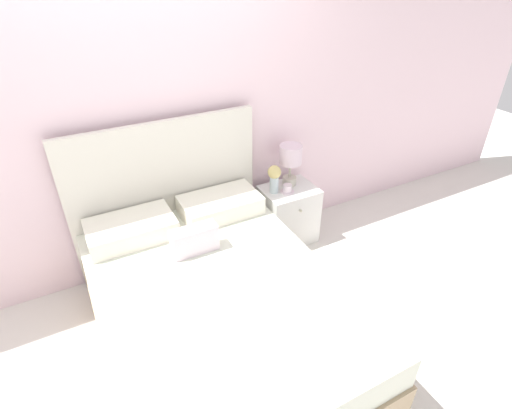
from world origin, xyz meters
TOP-DOWN VIEW (x-y plane):
  - ground_plane at (0.00, 0.00)m, footprint 12.00×12.00m
  - wall_back at (0.00, 0.07)m, footprint 8.00×0.06m
  - bed at (0.00, -0.89)m, footprint 1.45×1.96m
  - nightstand at (1.00, -0.20)m, footprint 0.46×0.38m
  - table_lamp at (1.04, -0.13)m, footprint 0.19×0.19m
  - flower_vase at (0.86, -0.19)m, footprint 0.11×0.11m
  - teacup at (0.95, -0.24)m, footprint 0.12×0.12m

SIDE VIEW (x-z plane):
  - ground_plane at x=0.00m, z-range 0.00..0.00m
  - nightstand at x=1.00m, z-range 0.00..0.52m
  - bed at x=0.00m, z-range -0.33..0.91m
  - teacup at x=0.95m, z-range 0.52..0.59m
  - flower_vase at x=0.86m, z-range 0.54..0.79m
  - table_lamp at x=1.04m, z-range 0.59..0.95m
  - wall_back at x=0.00m, z-range 0.00..2.60m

